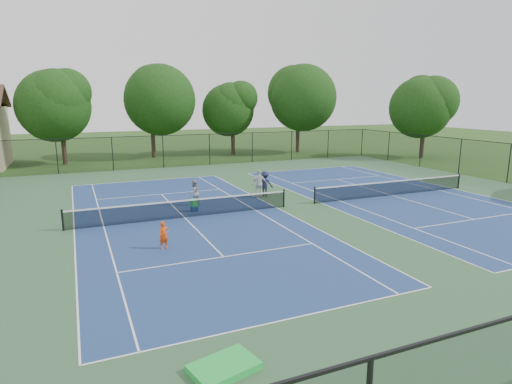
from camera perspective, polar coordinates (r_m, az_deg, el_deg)
name	(u,v)px	position (r m, az deg, el deg)	size (l,w,h in m)	color
ground	(299,205)	(25.77, 5.79, -1.80)	(140.00, 140.00, 0.00)	#234716
court_pad	(299,205)	(25.77, 5.79, -1.79)	(36.00, 36.00, 0.01)	#335B3A
tennis_court_left	(185,216)	(23.25, -9.50, -3.19)	(12.00, 23.83, 1.07)	navy
tennis_court_right	(392,194)	(29.71, 17.69, -0.26)	(12.00, 23.83, 1.07)	navy
perimeter_fence	(300,179)	(25.43, 5.87, 1.71)	(36.08, 36.08, 3.02)	black
tree_back_a	(60,102)	(45.84, -24.72, 10.86)	(6.80, 6.80, 9.15)	#2D2116
tree_back_b	(151,96)	(48.54, -13.84, 12.26)	(7.60, 7.60, 10.03)	#2D2116
tree_back_c	(233,107)	(49.91, -3.14, 11.29)	(6.00, 6.00, 8.40)	#2D2116
tree_back_d	(299,95)	(52.32, 5.69, 12.76)	(7.80, 7.80, 10.37)	#2D2116
tree_side_e	(425,104)	(50.25, 21.64, 10.86)	(6.60, 6.60, 8.87)	#2D2116
child_player	(164,235)	(18.52, -12.18, -5.66)	(0.44, 0.29, 1.20)	#E1490F
instructor	(194,193)	(25.78, -8.26, -0.11)	(0.75, 0.58, 1.54)	gray
bystander_a	(259,184)	(27.53, 0.42, 1.12)	(1.08, 0.45, 1.84)	silver
bystander_b	(265,184)	(27.96, 1.17, 1.10)	(1.07, 0.61, 1.66)	#1C203E
ball_crate	(194,209)	(24.50, -8.23, -2.24)	(0.36, 0.32, 0.30)	navy
ball_hopper	(194,203)	(24.41, -8.26, -1.43)	(0.34, 0.28, 0.41)	green
green_tarp	(224,367)	(10.75, -4.28, -22.27)	(1.53, 1.01, 0.18)	green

